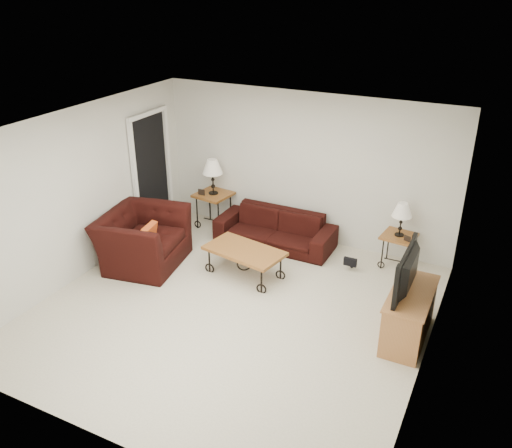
{
  "coord_description": "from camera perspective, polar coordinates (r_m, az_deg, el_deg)",
  "views": [
    {
      "loc": [
        2.97,
        -5.3,
        4.17
      ],
      "look_at": [
        0.0,
        0.7,
        1.0
      ],
      "focal_mm": 37.56,
      "sensor_mm": 36.0,
      "label": 1
    }
  ],
  "objects": [
    {
      "name": "photo_frame_right",
      "position": [
        8.25,
        15.82,
        -1.51
      ],
      "size": [
        0.11,
        0.05,
        0.09
      ],
      "primitive_type": "cube",
      "rotation": [
        0.0,
        0.0,
        -0.32
      ],
      "color": "black",
      "rests_on": "side_table_right"
    },
    {
      "name": "lamp_right",
      "position": [
        8.32,
        15.21,
        0.47
      ],
      "size": [
        0.33,
        0.33,
        0.53
      ],
      "primitive_type": null,
      "rotation": [
        0.0,
        0.0,
        -0.11
      ],
      "color": "black",
      "rests_on": "side_table_right"
    },
    {
      "name": "throw_pillow",
      "position": [
        8.29,
        -11.42,
        -1.31
      ],
      "size": [
        0.16,
        0.39,
        0.38
      ],
      "primitive_type": "cube",
      "rotation": [
        0.0,
        0.0,
        1.74
      ],
      "color": "#DD551C",
      "rests_on": "armchair"
    },
    {
      "name": "ceiling",
      "position": [
        6.3,
        -2.87,
        9.95
      ],
      "size": [
        5.0,
        5.0,
        0.0
      ],
      "primitive_type": "plane",
      "color": "white",
      "rests_on": "wall_back"
    },
    {
      "name": "side_table_right",
      "position": [
        8.55,
        14.81,
        -2.75
      ],
      "size": [
        0.54,
        0.54,
        0.53
      ],
      "primitive_type": "cube",
      "rotation": [
        0.0,
        0.0,
        -0.11
      ],
      "color": "#9B5A27",
      "rests_on": "ground"
    },
    {
      "name": "armchair",
      "position": [
        8.46,
        -11.98,
        -1.57
      ],
      "size": [
        1.33,
        1.47,
        0.84
      ],
      "primitive_type": "imported",
      "rotation": [
        0.0,
        0.0,
        1.74
      ],
      "color": "black",
      "rests_on": "ground"
    },
    {
      "name": "wall_right",
      "position": [
        6.06,
        18.62,
        -4.89
      ],
      "size": [
        0.02,
        5.0,
        2.5
      ],
      "primitive_type": "cube",
      "color": "silver",
      "rests_on": "ground"
    },
    {
      "name": "backpack",
      "position": [
        8.36,
        10.24,
        -3.46
      ],
      "size": [
        0.35,
        0.29,
        0.4
      ],
      "primitive_type": "ellipsoid",
      "rotation": [
        0.0,
        0.0,
        -0.2
      ],
      "color": "black",
      "rests_on": "ground"
    },
    {
      "name": "television",
      "position": [
        6.63,
        16.43,
        -4.9
      ],
      "size": [
        0.13,
        0.98,
        0.57
      ],
      "primitive_type": "imported",
      "rotation": [
        0.0,
        0.0,
        -1.57
      ],
      "color": "black",
      "rests_on": "tv_stand"
    },
    {
      "name": "coffee_table",
      "position": [
        8.04,
        -1.23,
        -4.1
      ],
      "size": [
        1.26,
        0.83,
        0.44
      ],
      "primitive_type": "cube",
      "rotation": [
        0.0,
        0.0,
        -0.18
      ],
      "color": "#9B5A27",
      "rests_on": "ground"
    },
    {
      "name": "doorway",
      "position": [
        9.37,
        -11.07,
        5.21
      ],
      "size": [
        0.08,
        0.94,
        2.04
      ],
      "primitive_type": "cube",
      "color": "black",
      "rests_on": "ground"
    },
    {
      "name": "wall_front",
      "position": [
        5.02,
        -16.81,
        -11.5
      ],
      "size": [
        5.0,
        0.02,
        2.5
      ],
      "primitive_type": "cube",
      "color": "silver",
      "rests_on": "ground"
    },
    {
      "name": "wall_back",
      "position": [
        8.84,
        5.22,
        5.95
      ],
      "size": [
        5.0,
        0.02,
        2.5
      ],
      "primitive_type": "cube",
      "color": "silver",
      "rests_on": "ground"
    },
    {
      "name": "ground",
      "position": [
        7.36,
        -2.45,
        -9.16
      ],
      "size": [
        5.0,
        5.0,
        0.0
      ],
      "primitive_type": "plane",
      "color": "beige",
      "rests_on": "ground"
    },
    {
      "name": "tv_stand",
      "position": [
        6.95,
        15.97,
        -9.32
      ],
      "size": [
        0.46,
        1.1,
        0.66
      ],
      "primitive_type": "cube",
      "color": "#A4683C",
      "rests_on": "ground"
    },
    {
      "name": "wall_left",
      "position": [
        8.16,
        -18.25,
        3.04
      ],
      "size": [
        0.02,
        5.0,
        2.5
      ],
      "primitive_type": "cube",
      "color": "silver",
      "rests_on": "ground"
    },
    {
      "name": "lamp_left",
      "position": [
        9.35,
        -4.63,
        5.04
      ],
      "size": [
        0.4,
        0.4,
        0.63
      ],
      "primitive_type": null,
      "rotation": [
        0.0,
        0.0,
        -0.14
      ],
      "color": "black",
      "rests_on": "side_table_left"
    },
    {
      "name": "sofa",
      "position": [
        8.9,
        2.03,
        -0.52
      ],
      "size": [
        1.97,
        0.77,
        0.58
      ],
      "primitive_type": "imported",
      "color": "black",
      "rests_on": "ground"
    },
    {
      "name": "photo_frame_left",
      "position": [
        9.4,
        -5.83,
        3.39
      ],
      "size": [
        0.13,
        0.02,
        0.1
      ],
      "primitive_type": "cube",
      "rotation": [
        0.0,
        0.0,
        0.04
      ],
      "color": "black",
      "rests_on": "side_table_left"
    },
    {
      "name": "side_table_left",
      "position": [
        9.58,
        -4.5,
        1.52
      ],
      "size": [
        0.65,
        0.65,
        0.63
      ],
      "primitive_type": "cube",
      "rotation": [
        0.0,
        0.0,
        -0.14
      ],
      "color": "#9B5A27",
      "rests_on": "ground"
    }
  ]
}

